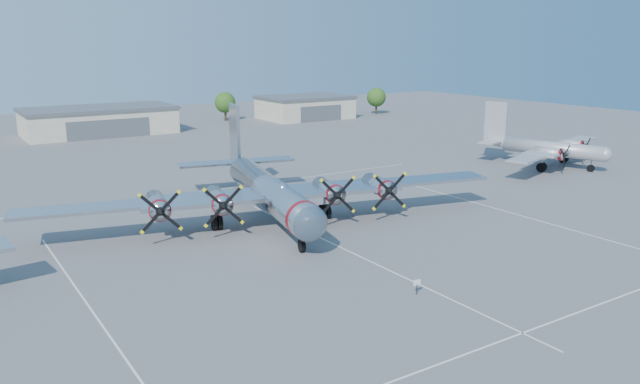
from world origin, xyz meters
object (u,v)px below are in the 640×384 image
hangar_east (305,107)px  twin_engine_east (545,166)px  main_bomber_b29 (267,219)px  hangar_center (99,120)px  tree_far_east (376,97)px  info_placard (417,284)px  tree_east (225,103)px

hangar_east → twin_engine_east: hangar_east is taller
main_bomber_b29 → twin_engine_east: (47.93, 2.51, 0.00)m
hangar_center → tree_far_east: bearing=-1.7°
hangar_center → hangar_east: bearing=0.0°
main_bomber_b29 → info_placard: 23.58m
tree_east → twin_engine_east: 77.54m
twin_engine_east → tree_far_east: bearing=55.7°
hangar_east → info_placard: hangar_east is taller
tree_east → info_placard: bearing=-107.2°
tree_far_east → hangar_east: bearing=174.4°
hangar_east → tree_east: 19.04m
hangar_center → info_placard: size_ratio=25.03×
hangar_center → info_placard: (-1.45, -95.62, -1.91)m
info_placard → main_bomber_b29: bearing=95.9°
hangar_center → hangar_east: 48.00m
tree_far_east → main_bomber_b29: size_ratio=0.14×
hangar_center → info_placard: hangar_center is taller
main_bomber_b29 → info_placard: main_bomber_b29 is taller
hangar_east → main_bomber_b29: size_ratio=0.43×
hangar_center → main_bomber_b29: (-1.12, -72.06, -2.71)m
hangar_center → main_bomber_b29: bearing=-90.9°
tree_east → info_placard: size_ratio=5.81×
info_placard → twin_engine_east: bearing=35.0°
main_bomber_b29 → tree_east: bearing=80.9°
tree_east → info_placard: (-31.45, -101.65, -3.42)m
tree_east → main_bomber_b29: tree_east is taller
tree_far_east → main_bomber_b29: tree_far_east is taller
tree_far_east → hangar_center: bearing=178.3°
main_bomber_b29 → hangar_center: bearing=101.7°
hangar_center → tree_east: (30.00, 6.04, 1.51)m
hangar_center → tree_far_east: tree_far_east is taller
hangar_east → hangar_center: bearing=-180.0°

